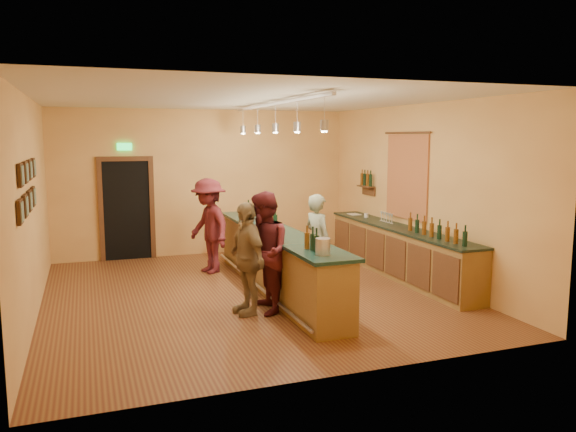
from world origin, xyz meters
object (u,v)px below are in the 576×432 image
object	(u,v)px
tasting_bar	(276,256)
customer_b	(247,258)
bartender	(318,241)
back_counter	(399,251)
customer_c	(209,226)
customer_a	(264,253)
bar_stool	(276,244)

from	to	relation	value
tasting_bar	customer_b	xyz separation A→B (m)	(-0.79, -1.02, 0.23)
tasting_bar	bartender	size ratio (longest dim) A/B	3.11
back_counter	tasting_bar	world-z (taller)	tasting_bar
bartender	customer_c	size ratio (longest dim) A/B	0.90
customer_a	bar_stool	world-z (taller)	customer_a
customer_a	customer_b	bearing A→B (deg)	-100.17
bartender	bar_stool	size ratio (longest dim) A/B	2.60
back_counter	customer_a	world-z (taller)	customer_a
tasting_bar	customer_b	bearing A→B (deg)	-127.88
back_counter	customer_b	bearing A→B (deg)	-159.95
customer_a	customer_b	size ratio (longest dim) A/B	1.09
bartender	customer_b	world-z (taller)	customer_b
customer_c	bar_stool	xyz separation A→B (m)	(1.34, -0.07, -0.43)
bar_stool	customer_c	bearing A→B (deg)	176.81
tasting_bar	bartender	distance (m)	0.77
back_counter	customer_b	distance (m)	3.52
back_counter	customer_a	bearing A→B (deg)	-157.56
bartender	customer_b	bearing A→B (deg)	106.00
back_counter	bar_stool	bearing A→B (deg)	143.36
tasting_bar	bartender	bearing A→B (deg)	-4.87
bar_stool	customer_b	bearing A→B (deg)	-116.98
customer_a	back_counter	bearing A→B (deg)	115.36
back_counter	tasting_bar	size ratio (longest dim) A/B	0.89
back_counter	bartender	distance (m)	1.81
tasting_bar	customer_c	distance (m)	1.90
back_counter	customer_a	size ratio (longest dim) A/B	2.51
customer_a	tasting_bar	bearing A→B (deg)	155.93
bartender	customer_a	distance (m)	1.64
bartender	bar_stool	xyz separation A→B (m)	(-0.19, 1.69, -0.34)
bartender	customer_a	world-z (taller)	customer_a
customer_a	bartender	bearing A→B (deg)	131.12
back_counter	bartender	bearing A→B (deg)	-172.09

